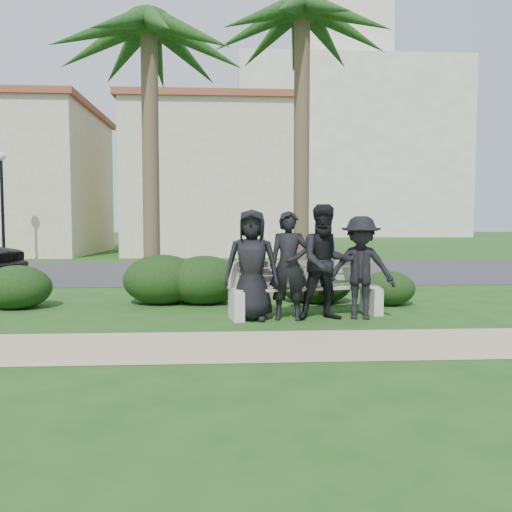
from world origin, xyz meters
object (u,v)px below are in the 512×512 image
object	(u,v)px
man_c	(326,262)
palm_left	(149,27)
man_b	(289,266)
man_a	(252,265)
man_d	(361,268)
park_bench	(306,292)
palm_right	(302,13)
street_lamp	(2,187)

from	to	relation	value
man_c	palm_left	world-z (taller)	palm_left
man_b	palm_left	size ratio (longest dim) A/B	0.28
man_a	man_c	xyz separation A→B (m)	(1.17, -0.04, 0.04)
man_a	man_d	size ratio (longest dim) A/B	1.07
park_bench	palm_left	world-z (taller)	palm_left
man_d	park_bench	bearing A→B (deg)	173.94
man_b	man_a	bearing A→B (deg)	-174.29
palm_left	palm_right	size ratio (longest dim) A/B	0.92
palm_right	man_a	bearing A→B (deg)	-115.34
palm_left	palm_right	bearing A→B (deg)	8.72
man_d	palm_left	size ratio (longest dim) A/B	0.26
street_lamp	man_c	xyz separation A→B (m)	(10.29, -12.16, -2.03)
man_c	man_d	distance (m)	0.58
park_bench	man_d	distance (m)	0.98
man_c	man_d	size ratio (longest dim) A/B	1.11
man_d	palm_left	distance (m)	6.00
man_a	man_d	distance (m)	1.74
park_bench	man_c	world-z (taller)	man_c
palm_left	street_lamp	bearing A→B (deg)	125.50
park_bench	palm_left	xyz separation A→B (m)	(-2.75, 1.65, 4.82)
man_d	palm_right	xyz separation A→B (m)	(-0.61, 2.40, 4.91)
street_lamp	palm_left	xyz separation A→B (m)	(7.26, -10.18, 2.27)
man_a	palm_left	world-z (taller)	palm_left
street_lamp	man_d	bearing A→B (deg)	-48.16
man_c	palm_left	xyz separation A→B (m)	(-3.03, 1.98, 4.30)
man_b	man_c	size ratio (longest dim) A/B	0.94
man_a	palm_left	bearing A→B (deg)	139.78
street_lamp	man_d	distance (m)	16.41
street_lamp	man_b	size ratio (longest dim) A/B	2.49
street_lamp	man_a	size ratio (longest dim) A/B	2.45
street_lamp	palm_right	xyz separation A→B (m)	(10.25, -9.73, 2.79)
street_lamp	man_d	xyz separation A→B (m)	(10.86, -12.13, -2.12)
street_lamp	man_a	xyz separation A→B (m)	(9.11, -12.12, -2.07)
man_c	man_b	bearing A→B (deg)	174.55
man_b	palm_left	bearing A→B (deg)	150.07
man_a	palm_left	size ratio (longest dim) A/B	0.28
palm_left	park_bench	bearing A→B (deg)	-30.92
man_a	man_d	world-z (taller)	man_a
park_bench	man_d	size ratio (longest dim) A/B	1.58
man_b	man_d	bearing A→B (deg)	10.33
man_a	park_bench	bearing A→B (deg)	23.53
man_d	man_a	bearing A→B (deg)	-167.12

